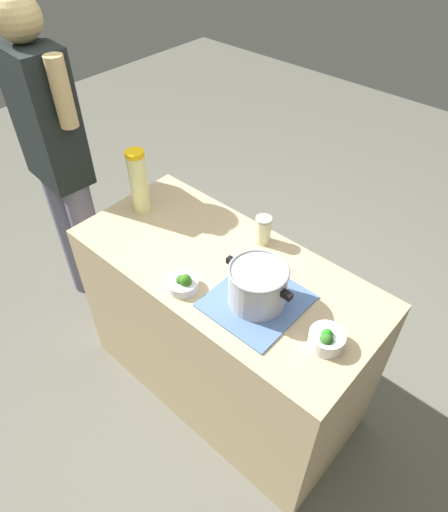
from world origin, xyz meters
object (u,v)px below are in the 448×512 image
object	(u,v)px
mason_jar	(263,230)
broccoli_bowl_front	(327,339)
lemonade_pitcher	(139,182)
person_cook	(58,163)
cooking_pot	(258,285)
broccoli_bowl_center	(183,283)

from	to	relation	value
mason_jar	broccoli_bowl_front	xyz separation A→B (m)	(-0.50, 0.28, -0.03)
lemonade_pitcher	mason_jar	distance (m)	0.60
lemonade_pitcher	person_cook	bearing A→B (deg)	10.33
cooking_pot	broccoli_bowl_front	world-z (taller)	cooking_pot
broccoli_bowl_front	broccoli_bowl_center	xyz separation A→B (m)	(0.55, 0.14, -0.00)
lemonade_pitcher	mason_jar	bearing A→B (deg)	-160.56
cooking_pot	mason_jar	xyz separation A→B (m)	(0.20, -0.29, -0.03)
broccoli_bowl_front	broccoli_bowl_center	size ratio (longest dim) A/B	1.03
cooking_pot	broccoli_bowl_front	size ratio (longest dim) A/B	2.30
mason_jar	person_cook	size ratio (longest dim) A/B	0.07
broccoli_bowl_front	broccoli_bowl_center	bearing A→B (deg)	14.30
person_cook	lemonade_pitcher	bearing A→B (deg)	-169.67
lemonade_pitcher	broccoli_bowl_front	distance (m)	1.06
broccoli_bowl_center	person_cook	distance (m)	1.03
mason_jar	broccoli_bowl_front	bearing A→B (deg)	150.62
mason_jar	person_cook	world-z (taller)	person_cook
mason_jar	person_cook	bearing A→B (deg)	15.13
cooking_pot	broccoli_bowl_front	bearing A→B (deg)	-178.90
mason_jar	broccoli_bowl_center	distance (m)	0.43
person_cook	cooking_pot	bearing A→B (deg)	-179.82
broccoli_bowl_center	person_cook	world-z (taller)	person_cook
lemonade_pitcher	broccoli_bowl_front	size ratio (longest dim) A/B	2.42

